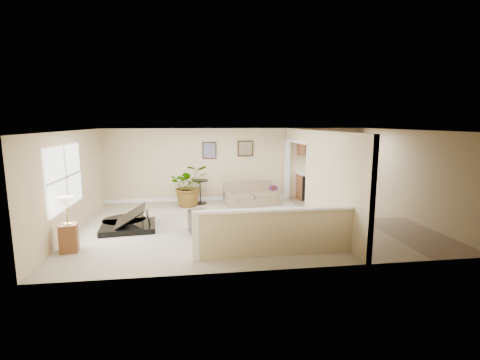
{
  "coord_description": "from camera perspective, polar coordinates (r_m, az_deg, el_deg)",
  "views": [
    {
      "loc": [
        -1.52,
        -8.94,
        2.72
      ],
      "look_at": [
        -0.24,
        0.4,
        1.13
      ],
      "focal_mm": 26.0,
      "sensor_mm": 36.0,
      "label": 1
    }
  ],
  "objects": [
    {
      "name": "lamp_stand",
      "position": [
        8.2,
        -26.37,
        -7.17
      ],
      "size": [
        0.4,
        0.4,
        1.18
      ],
      "color": "brown",
      "rests_on": "floor"
    },
    {
      "name": "piano",
      "position": [
        9.4,
        -18.06,
        -4.4
      ],
      "size": [
        1.66,
        1.72,
        1.27
      ],
      "rotation": [
        0.0,
        0.0,
        0.11
      ],
      "color": "black",
      "rests_on": "floor"
    },
    {
      "name": "left_window",
      "position": [
        9.03,
        -26.85,
        0.44
      ],
      "size": [
        0.05,
        2.15,
        1.45
      ],
      "primitive_type": "cube",
      "color": "white",
      "rests_on": "left_wall"
    },
    {
      "name": "palm_plant",
      "position": [
        11.38,
        -8.34,
        -0.93
      ],
      "size": [
        1.38,
        1.25,
        1.37
      ],
      "color": "black",
      "rests_on": "floor"
    },
    {
      "name": "piano_bench",
      "position": [
        8.7,
        -6.9,
        -6.96
      ],
      "size": [
        0.52,
        0.83,
        0.52
      ],
      "primitive_type": "cube",
      "rotation": [
        0.0,
        0.0,
        0.17
      ],
      "color": "black",
      "rests_on": "floor"
    },
    {
      "name": "kitchen_cabinets",
      "position": [
        12.72,
        14.04,
        0.9
      ],
      "size": [
        2.36,
        0.65,
        2.33
      ],
      "color": "brown",
      "rests_on": "floor"
    },
    {
      "name": "pony_half_wall",
      "position": [
        7.17,
        5.51,
        -8.36
      ],
      "size": [
        3.42,
        0.22,
        1.0
      ],
      "color": "beige",
      "rests_on": "floor"
    },
    {
      "name": "ceiling",
      "position": [
        9.07,
        1.88,
        8.16
      ],
      "size": [
        9.0,
        6.0,
        0.04
      ],
      "primitive_type": "cube",
      "color": "beige",
      "rests_on": "back_wall"
    },
    {
      "name": "floor",
      "position": [
        9.47,
        1.8,
        -7.15
      ],
      "size": [
        9.0,
        9.0,
        0.0
      ],
      "primitive_type": "plane",
      "color": "#C3B697",
      "rests_on": "ground"
    },
    {
      "name": "accent_table",
      "position": [
        11.68,
        -6.56,
        -1.4
      ],
      "size": [
        0.55,
        0.55,
        0.8
      ],
      "color": "black",
      "rests_on": "floor"
    },
    {
      "name": "loveseat",
      "position": [
        11.56,
        1.73,
        -2.25
      ],
      "size": [
        1.81,
        1.21,
        0.94
      ],
      "rotation": [
        0.0,
        0.0,
        0.18
      ],
      "color": "#967F5F",
      "rests_on": "floor"
    },
    {
      "name": "interior_partition",
      "position": [
        9.89,
        11.93,
        0.61
      ],
      "size": [
        0.18,
        5.99,
        2.5
      ],
      "color": "beige",
      "rests_on": "floor"
    },
    {
      "name": "right_wall",
      "position": [
        10.88,
        25.92,
        0.82
      ],
      "size": [
        0.04,
        6.0,
        2.5
      ],
      "primitive_type": "cube",
      "color": "beige",
      "rests_on": "floor"
    },
    {
      "name": "wall_art_left",
      "position": [
        11.96,
        -5.05,
        4.86
      ],
      "size": [
        0.48,
        0.04,
        0.58
      ],
      "color": "#312212",
      "rests_on": "back_wall"
    },
    {
      "name": "front_wall",
      "position": [
        6.3,
        6.41,
        -3.98
      ],
      "size": [
        9.0,
        0.04,
        2.5
      ],
      "primitive_type": "cube",
      "color": "beige",
      "rests_on": "floor"
    },
    {
      "name": "left_wall",
      "position": [
        9.54,
        -25.88,
        -0.28
      ],
      "size": [
        0.04,
        6.0,
        2.5
      ],
      "primitive_type": "cube",
      "color": "beige",
      "rests_on": "floor"
    },
    {
      "name": "kitchen_vinyl",
      "position": [
        10.45,
        19.2,
        -6.07
      ],
      "size": [
        2.7,
        6.0,
        0.01
      ],
      "primitive_type": "cube",
      "color": "tan",
      "rests_on": "floor"
    },
    {
      "name": "small_plant",
      "position": [
        11.86,
        5.44,
        -2.51
      ],
      "size": [
        0.42,
        0.42,
        0.59
      ],
      "color": "black",
      "rests_on": "floor"
    },
    {
      "name": "back_wall",
      "position": [
        12.13,
        -0.53,
        2.58
      ],
      "size": [
        9.0,
        0.04,
        2.5
      ],
      "primitive_type": "cube",
      "color": "beige",
      "rests_on": "floor"
    },
    {
      "name": "wall_mirror",
      "position": [
        12.08,
        0.9,
        5.18
      ],
      "size": [
        0.55,
        0.04,
        0.55
      ],
      "color": "#312212",
      "rests_on": "back_wall"
    }
  ]
}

